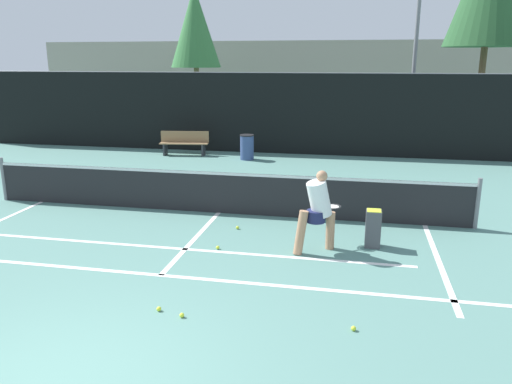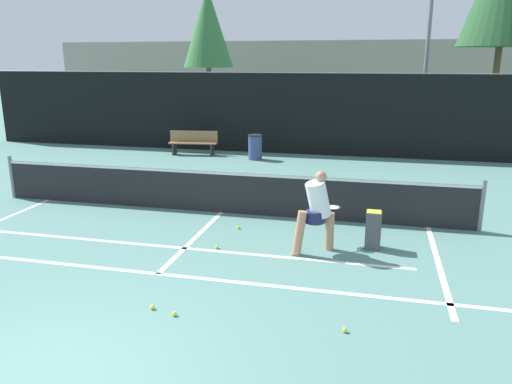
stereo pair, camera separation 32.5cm
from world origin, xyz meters
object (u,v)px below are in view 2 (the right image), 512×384
(trash_bin, at_px, (255,147))
(courtside_bench, at_px, (193,142))
(player_practicing, at_px, (317,209))
(ball_hopper, at_px, (373,229))
(parked_car, at_px, (401,128))

(trash_bin, bearing_deg, courtside_bench, 171.47)
(player_practicing, bearing_deg, courtside_bench, 87.35)
(trash_bin, bearing_deg, player_practicing, -69.16)
(ball_hopper, distance_m, trash_bin, 8.77)
(courtside_bench, xyz_separation_m, trash_bin, (2.41, -0.36, -0.04))
(ball_hopper, relative_size, trash_bin, 0.82)
(ball_hopper, xyz_separation_m, trash_bin, (-4.11, 7.74, 0.07))
(player_practicing, relative_size, parked_car, 0.34)
(parked_car, bearing_deg, player_practicing, -98.54)
(parked_car, bearing_deg, trash_bin, -134.83)
(player_practicing, xyz_separation_m, parked_car, (2.00, 13.30, -0.20))
(ball_hopper, height_order, parked_car, parked_car)
(courtside_bench, relative_size, parked_car, 0.41)
(ball_hopper, distance_m, courtside_bench, 10.41)
(player_practicing, relative_size, ball_hopper, 2.12)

